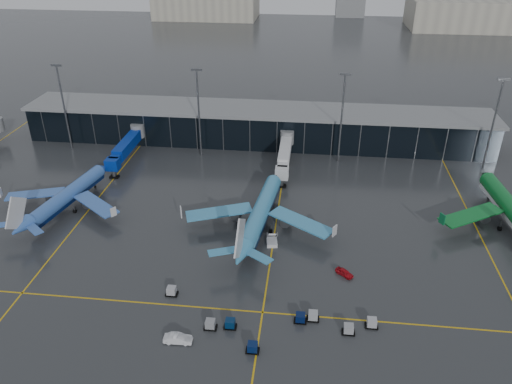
# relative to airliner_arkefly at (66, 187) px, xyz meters

# --- Properties ---
(ground) EXTENTS (600.00, 600.00, 0.00)m
(ground) POSITION_rel_airliner_arkefly_xyz_m (39.79, -15.96, -5.56)
(ground) COLOR #282B2D
(ground) RESTS_ON ground
(terminal_pier) EXTENTS (142.00, 17.00, 10.70)m
(terminal_pier) POSITION_rel_airliner_arkefly_xyz_m (39.79, 46.04, -0.14)
(terminal_pier) COLOR black
(terminal_pier) RESTS_ON ground
(jet_bridges) EXTENTS (94.00, 27.50, 7.20)m
(jet_bridges) POSITION_rel_airliner_arkefly_xyz_m (4.79, 27.03, -1.01)
(jet_bridges) COLOR #595B60
(jet_bridges) RESTS_ON ground
(flood_masts) EXTENTS (203.00, 0.50, 25.50)m
(flood_masts) POSITION_rel_airliner_arkefly_xyz_m (44.79, 34.04, 8.25)
(flood_masts) COLOR #595B60
(flood_masts) RESTS_ON ground
(distant_hangars) EXTENTS (260.00, 71.00, 22.00)m
(distant_hangars) POSITION_rel_airliner_arkefly_xyz_m (89.73, 254.12, 3.23)
(distant_hangars) COLOR #B2AD99
(distant_hangars) RESTS_ON ground
(taxi_lines) EXTENTS (220.00, 120.00, 0.02)m
(taxi_lines) POSITION_rel_airliner_arkefly_xyz_m (49.79, -5.35, -5.55)
(taxi_lines) COLOR gold
(taxi_lines) RESTS_ON ground
(airliner_arkefly) EXTENTS (37.80, 41.33, 11.12)m
(airliner_arkefly) POSITION_rel_airliner_arkefly_xyz_m (0.00, 0.00, 0.00)
(airliner_arkefly) COLOR #3967BC
(airliner_arkefly) RESTS_ON ground
(airliner_klm_near) EXTENTS (39.43, 43.73, 12.30)m
(airliner_klm_near) POSITION_rel_airliner_arkefly_xyz_m (46.43, -3.08, 0.59)
(airliner_klm_near) COLOR #3A8EBF
(airliner_klm_near) RESTS_ON ground
(baggage_carts) EXTENTS (38.18, 13.49, 1.70)m
(baggage_carts) POSITION_rel_airliner_arkefly_xyz_m (52.02, -33.81, -4.80)
(baggage_carts) COLOR black
(baggage_carts) RESTS_ON ground
(mobile_airstair) EXTENTS (2.61, 3.47, 3.45)m
(mobile_airstair) POSITION_rel_airliner_arkefly_xyz_m (49.58, -9.67, -4.79)
(mobile_airstair) COLOR silver
(mobile_airstair) RESTS_ON ground
(service_van_red) EXTENTS (3.83, 3.62, 1.28)m
(service_van_red) POSITION_rel_airliner_arkefly_xyz_m (64.53, -18.69, -4.92)
(service_van_red) COLOR #B10D17
(service_van_red) RESTS_ON ground
(service_van_white) EXTENTS (4.77, 1.84, 1.55)m
(service_van_white) POSITION_rel_airliner_arkefly_xyz_m (36.74, -39.59, -4.78)
(service_van_white) COLOR silver
(service_van_white) RESTS_ON ground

